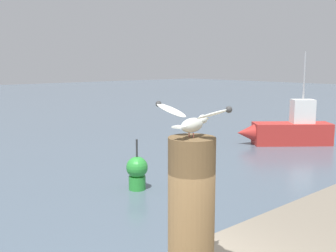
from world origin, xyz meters
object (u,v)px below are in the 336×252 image
Objects in this scene: seagull at (192,120)px; boat_red at (285,130)px; mooring_post at (191,210)px; channel_buoy at (137,172)px.

seagull is 0.17× the size of boat_red.
boat_red reaches higher than mooring_post.
mooring_post is 7.72m from channel_buoy.
mooring_post is 0.65m from seagull.
channel_buoy is at bearing -174.48° from boat_red.
mooring_post is at bearing -169.70° from seagull.
mooring_post is at bearing -124.04° from channel_buoy.
channel_buoy is (4.20, 6.23, -2.40)m from seagull.
seagull is 0.46× the size of channel_buoy.
mooring_post is 0.28× the size of boat_red.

